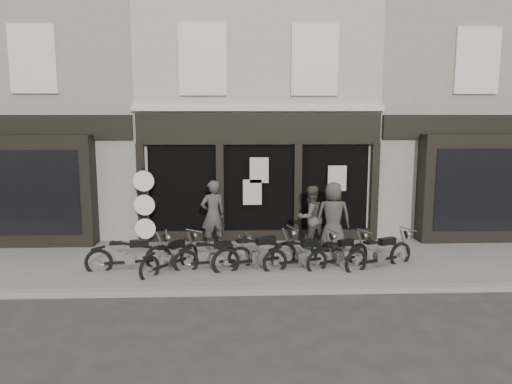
{
  "coord_description": "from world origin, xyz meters",
  "views": [
    {
      "loc": [
        -0.67,
        -11.65,
        3.92
      ],
      "look_at": [
        -0.14,
        1.6,
        1.8
      ],
      "focal_mm": 35.0,
      "sensor_mm": 36.0,
      "label": 1
    }
  ],
  "objects_px": {
    "motorcycle_0": "(130,258)",
    "man_right": "(333,217)",
    "motorcycle_1": "(171,259)",
    "motorcycle_6": "(380,256)",
    "advert_sign_post": "(145,211)",
    "motorcycle_4": "(302,257)",
    "man_centre": "(311,217)",
    "man_left": "(213,215)",
    "motorcycle_3": "(256,256)",
    "motorcycle_5": "(339,256)",
    "motorcycle_2": "(214,258)"
  },
  "relations": [
    {
      "from": "advert_sign_post",
      "to": "motorcycle_0",
      "type": "bearing_deg",
      "value": -89.49
    },
    {
      "from": "motorcycle_5",
      "to": "man_left",
      "type": "height_order",
      "value": "man_left"
    },
    {
      "from": "man_right",
      "to": "motorcycle_4",
      "type": "bearing_deg",
      "value": 57.73
    },
    {
      "from": "motorcycle_6",
      "to": "man_right",
      "type": "xyz_separation_m",
      "value": [
        -0.89,
        1.5,
        0.68
      ]
    },
    {
      "from": "motorcycle_1",
      "to": "motorcycle_6",
      "type": "height_order",
      "value": "motorcycle_6"
    },
    {
      "from": "motorcycle_1",
      "to": "advert_sign_post",
      "type": "xyz_separation_m",
      "value": [
        -0.96,
        2.02,
        0.79
      ]
    },
    {
      "from": "motorcycle_6",
      "to": "advert_sign_post",
      "type": "xyz_separation_m",
      "value": [
        -6.12,
        2.0,
        0.77
      ]
    },
    {
      "from": "motorcycle_0",
      "to": "motorcycle_5",
      "type": "bearing_deg",
      "value": -10.93
    },
    {
      "from": "motorcycle_2",
      "to": "man_left",
      "type": "xyz_separation_m",
      "value": [
        -0.1,
        1.83,
        0.71
      ]
    },
    {
      "from": "motorcycle_1",
      "to": "man_centre",
      "type": "height_order",
      "value": "man_centre"
    },
    {
      "from": "motorcycle_2",
      "to": "man_left",
      "type": "relative_size",
      "value": 1.01
    },
    {
      "from": "motorcycle_5",
      "to": "advert_sign_post",
      "type": "relative_size",
      "value": 0.74
    },
    {
      "from": "motorcycle_5",
      "to": "man_left",
      "type": "distance_m",
      "value": 3.73
    },
    {
      "from": "motorcycle_0",
      "to": "motorcycle_3",
      "type": "relative_size",
      "value": 0.96
    },
    {
      "from": "motorcycle_4",
      "to": "man_right",
      "type": "bearing_deg",
      "value": 35.27
    },
    {
      "from": "motorcycle_6",
      "to": "man_centre",
      "type": "relative_size",
      "value": 1.09
    },
    {
      "from": "motorcycle_4",
      "to": "motorcycle_6",
      "type": "relative_size",
      "value": 1.0
    },
    {
      "from": "advert_sign_post",
      "to": "man_centre",
      "type": "bearing_deg",
      "value": -0.45
    },
    {
      "from": "motorcycle_0",
      "to": "man_right",
      "type": "height_order",
      "value": "man_right"
    },
    {
      "from": "motorcycle_4",
      "to": "motorcycle_5",
      "type": "distance_m",
      "value": 0.95
    },
    {
      "from": "man_centre",
      "to": "man_right",
      "type": "bearing_deg",
      "value": 127.56
    },
    {
      "from": "motorcycle_1",
      "to": "motorcycle_5",
      "type": "height_order",
      "value": "motorcycle_1"
    },
    {
      "from": "motorcycle_0",
      "to": "motorcycle_6",
      "type": "relative_size",
      "value": 1.07
    },
    {
      "from": "motorcycle_0",
      "to": "man_left",
      "type": "relative_size",
      "value": 1.07
    },
    {
      "from": "motorcycle_5",
      "to": "man_left",
      "type": "bearing_deg",
      "value": 123.42
    },
    {
      "from": "motorcycle_6",
      "to": "man_left",
      "type": "relative_size",
      "value": 1.0
    },
    {
      "from": "motorcycle_3",
      "to": "motorcycle_4",
      "type": "bearing_deg",
      "value": -17.85
    },
    {
      "from": "motorcycle_1",
      "to": "motorcycle_6",
      "type": "relative_size",
      "value": 0.87
    },
    {
      "from": "motorcycle_0",
      "to": "motorcycle_5",
      "type": "distance_m",
      "value": 5.17
    },
    {
      "from": "motorcycle_0",
      "to": "motorcycle_2",
      "type": "bearing_deg",
      "value": -12.36
    },
    {
      "from": "motorcycle_4",
      "to": "man_right",
      "type": "height_order",
      "value": "man_right"
    },
    {
      "from": "motorcycle_3",
      "to": "man_left",
      "type": "distance_m",
      "value": 2.29
    },
    {
      "from": "motorcycle_1",
      "to": "motorcycle_2",
      "type": "distance_m",
      "value": 1.06
    },
    {
      "from": "motorcycle_0",
      "to": "motorcycle_4",
      "type": "relative_size",
      "value": 1.06
    },
    {
      "from": "motorcycle_1",
      "to": "motorcycle_3",
      "type": "relative_size",
      "value": 0.78
    },
    {
      "from": "motorcycle_5",
      "to": "motorcycle_0",
      "type": "bearing_deg",
      "value": 152.52
    },
    {
      "from": "motorcycle_6",
      "to": "motorcycle_1",
      "type": "bearing_deg",
      "value": 154.61
    },
    {
      "from": "motorcycle_5",
      "to": "motorcycle_6",
      "type": "relative_size",
      "value": 0.91
    },
    {
      "from": "motorcycle_1",
      "to": "motorcycle_2",
      "type": "xyz_separation_m",
      "value": [
        1.05,
        0.07,
        -0.0
      ]
    },
    {
      "from": "motorcycle_1",
      "to": "advert_sign_post",
      "type": "relative_size",
      "value": 0.7
    },
    {
      "from": "motorcycle_0",
      "to": "advert_sign_post",
      "type": "xyz_separation_m",
      "value": [
        0.05,
        1.91,
        0.77
      ]
    },
    {
      "from": "motorcycle_4",
      "to": "man_left",
      "type": "distance_m",
      "value": 3.01
    },
    {
      "from": "motorcycle_6",
      "to": "man_left",
      "type": "xyz_separation_m",
      "value": [
        -4.21,
        1.89,
        0.69
      ]
    },
    {
      "from": "advert_sign_post",
      "to": "motorcycle_4",
      "type": "bearing_deg",
      "value": -23.25
    },
    {
      "from": "man_left",
      "to": "man_centre",
      "type": "distance_m",
      "value": 2.75
    },
    {
      "from": "motorcycle_3",
      "to": "motorcycle_1",
      "type": "bearing_deg",
      "value": 162.18
    },
    {
      "from": "man_right",
      "to": "motorcycle_1",
      "type": "bearing_deg",
      "value": 23.18
    },
    {
      "from": "motorcycle_0",
      "to": "motorcycle_1",
      "type": "distance_m",
      "value": 1.01
    },
    {
      "from": "motorcycle_5",
      "to": "man_right",
      "type": "xyz_separation_m",
      "value": [
        0.11,
        1.37,
        0.72
      ]
    },
    {
      "from": "man_centre",
      "to": "advert_sign_post",
      "type": "relative_size",
      "value": 0.74
    }
  ]
}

